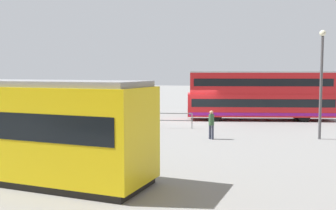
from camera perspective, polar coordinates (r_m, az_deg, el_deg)
ground_plane at (r=31.07m, az=4.70°, el=-2.46°), size 160.00×160.00×0.00m
double_decker_bus at (r=32.92m, az=13.18°, el=1.37°), size 12.02×4.34×3.97m
pedestrian_near_railing at (r=27.10m, az=-7.55°, el=-1.54°), size 0.39×0.39×1.66m
pedestrian_crossing at (r=23.13m, az=6.30°, el=-2.56°), size 0.45×0.45×1.69m
pedestrian_railing at (r=27.68m, az=-3.25°, el=-1.83°), size 6.53×0.82×1.08m
info_sign at (r=29.39m, az=-10.87°, el=0.28°), size 1.07×0.37×2.38m
street_lamp at (r=24.50m, az=21.32°, el=4.03°), size 0.36×0.36×6.33m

